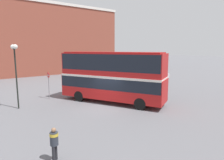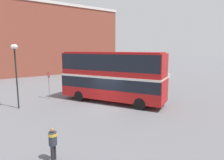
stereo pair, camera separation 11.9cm
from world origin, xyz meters
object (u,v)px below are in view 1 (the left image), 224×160
object	(u,v)px
pedestrian_foreground	(54,141)
parked_car_kerb_far	(156,74)
no_entry_sign	(49,81)
double_decker_bus	(112,74)
street_lamp_twin_globe	(15,59)

from	to	relation	value
pedestrian_foreground	parked_car_kerb_far	xyz separation A→B (m)	(-13.93, 23.46, -0.23)
no_entry_sign	double_decker_bus	bearing A→B (deg)	40.83
double_decker_bus	pedestrian_foreground	xyz separation A→B (m)	(6.53, -8.32, -1.77)
double_decker_bus	street_lamp_twin_globe	bearing A→B (deg)	-139.49
pedestrian_foreground	no_entry_sign	size ratio (longest dim) A/B	0.59
double_decker_bus	street_lamp_twin_globe	distance (m)	8.52
parked_car_kerb_far	double_decker_bus	bearing A→B (deg)	107.44
double_decker_bus	no_entry_sign	bearing A→B (deg)	-165.56
pedestrian_foreground	street_lamp_twin_globe	distance (m)	10.37
pedestrian_foreground	no_entry_sign	bearing A→B (deg)	-64.06
double_decker_bus	no_entry_sign	distance (m)	6.72
double_decker_bus	parked_car_kerb_far	size ratio (longest dim) A/B	2.34
parked_car_kerb_far	no_entry_sign	world-z (taller)	no_entry_sign
double_decker_bus	street_lamp_twin_globe	size ratio (longest dim) A/B	1.85
double_decker_bus	no_entry_sign	xyz separation A→B (m)	(-5.03, -4.35, -0.95)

